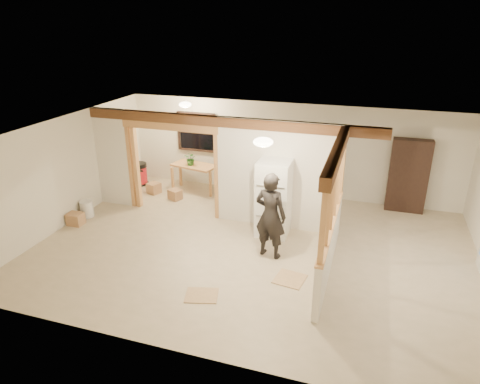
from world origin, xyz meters
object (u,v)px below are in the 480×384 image
(work_table, at_px, (195,178))
(bookshelf, at_px, (408,176))
(woman, at_px, (270,216))
(shop_vac, at_px, (139,174))
(refrigerator, at_px, (274,198))

(work_table, relative_size, bookshelf, 0.67)
(woman, height_order, bookshelf, bookshelf)
(bookshelf, bearing_deg, woman, -130.03)
(shop_vac, bearing_deg, refrigerator, -21.92)
(work_table, distance_m, bookshelf, 5.58)
(shop_vac, relative_size, bookshelf, 0.36)
(woman, height_order, work_table, woman)
(woman, xyz_separation_m, bookshelf, (2.69, 3.20, 0.03))
(work_table, height_order, bookshelf, bookshelf)
(shop_vac, bearing_deg, work_table, 1.26)
(refrigerator, relative_size, shop_vac, 2.60)
(work_table, bearing_deg, refrigerator, -22.12)
(work_table, distance_m, shop_vac, 1.74)
(refrigerator, height_order, shop_vac, refrigerator)
(woman, bearing_deg, refrigerator, -68.03)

